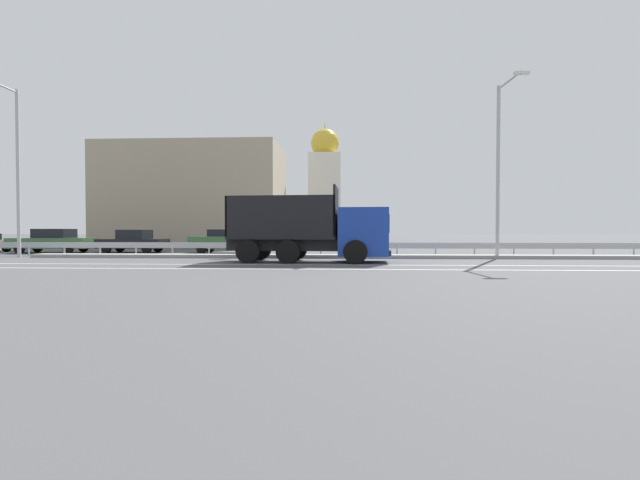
# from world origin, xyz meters

# --- Properties ---
(ground_plane) EXTENTS (320.00, 320.00, 0.00)m
(ground_plane) POSITION_xyz_m (0.00, 0.00, 0.00)
(ground_plane) COLOR #4C4C4F
(lane_strip_0) EXTENTS (63.81, 0.16, 0.01)m
(lane_strip_0) POSITION_xyz_m (-2.53, -2.36, 0.00)
(lane_strip_0) COLOR silver
(lane_strip_0) RESTS_ON ground_plane
(lane_strip_1) EXTENTS (63.81, 0.16, 0.01)m
(lane_strip_1) POSITION_xyz_m (-2.53, -4.42, 0.00)
(lane_strip_1) COLOR silver
(lane_strip_1) RESTS_ON ground_plane
(median_island) EXTENTS (35.10, 1.10, 0.18)m
(median_island) POSITION_xyz_m (0.00, 2.23, 0.09)
(median_island) COLOR gray
(median_island) RESTS_ON ground_plane
(median_guardrail) EXTENTS (63.81, 0.09, 0.78)m
(median_guardrail) POSITION_xyz_m (0.00, 3.47, 0.57)
(median_guardrail) COLOR #9EA0A5
(median_guardrail) RESTS_ON ground_plane
(dump_truck) EXTENTS (7.52, 2.95, 3.46)m
(dump_truck) POSITION_xyz_m (-1.56, -0.61, 1.28)
(dump_truck) COLOR #19389E
(dump_truck) RESTS_ON ground_plane
(median_road_sign) EXTENTS (0.80, 0.16, 2.31)m
(median_road_sign) POSITION_xyz_m (-6.33, 2.23, 1.24)
(median_road_sign) COLOR white
(median_road_sign) RESTS_ON ground_plane
(street_lamp_0) EXTENTS (0.70, 2.50, 9.04)m
(street_lamp_0) POSITION_xyz_m (-18.43, 1.84, 5.04)
(street_lamp_0) COLOR #ADADB2
(street_lamp_0) RESTS_ON ground_plane
(street_lamp_1) EXTENTS (0.71, 2.61, 8.87)m
(street_lamp_1) POSITION_xyz_m (7.11, 1.99, 4.96)
(street_lamp_1) COLOR #ADADB2
(street_lamp_1) RESTS_ON ground_plane
(parked_car_1) EXTENTS (5.02, 2.31, 1.56)m
(parked_car_1) POSITION_xyz_m (-19.73, 6.62, 0.77)
(parked_car_1) COLOR #335B33
(parked_car_1) RESTS_ON ground_plane
(parked_car_2) EXTENTS (4.31, 1.90, 1.50)m
(parked_car_2) POSITION_xyz_m (-14.57, 7.03, 0.74)
(parked_car_2) COLOR black
(parked_car_2) RESTS_ON ground_plane
(parked_car_3) EXTENTS (4.67, 1.91, 1.52)m
(parked_car_3) POSITION_xyz_m (-8.26, 6.78, 0.78)
(parked_car_3) COLOR #335B33
(parked_car_3) RESTS_ON ground_plane
(background_building_0) EXTENTS (15.77, 8.09, 9.10)m
(background_building_0) POSITION_xyz_m (-14.45, 18.50, 4.55)
(background_building_0) COLOR tan
(background_building_0) RESTS_ON ground_plane
(church_tower) EXTENTS (3.60, 3.60, 13.90)m
(church_tower) POSITION_xyz_m (-2.84, 28.55, 6.37)
(church_tower) COLOR silver
(church_tower) RESTS_ON ground_plane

